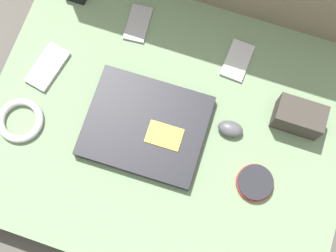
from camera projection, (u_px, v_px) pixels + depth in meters
ground_plane at (168, 138)px, 1.33m from camera, size 8.00×8.00×0.00m
couch_seat at (168, 133)px, 1.28m from camera, size 0.96×0.76×0.11m
laptop at (146, 126)px, 1.21m from camera, size 0.31×0.26×0.03m
computer_mouse at (230, 129)px, 1.21m from camera, size 0.07×0.05×0.03m
speaker_puck at (255, 183)px, 1.18m from camera, size 0.09×0.09×0.02m
phone_silver at (138, 23)px, 1.30m from camera, size 0.07×0.11×0.01m
phone_black at (237, 61)px, 1.27m from camera, size 0.07×0.12×0.01m
phone_small at (48, 67)px, 1.27m from camera, size 0.09×0.14×0.01m
camera_pouch at (299, 117)px, 1.19m from camera, size 0.12×0.07×0.08m
cable_coil at (20, 120)px, 1.22m from camera, size 0.12×0.12×0.02m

